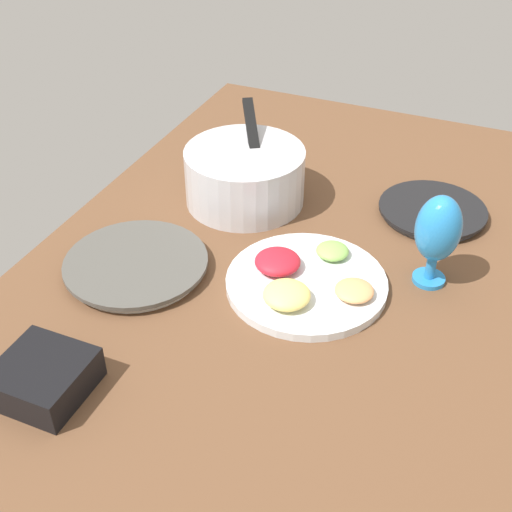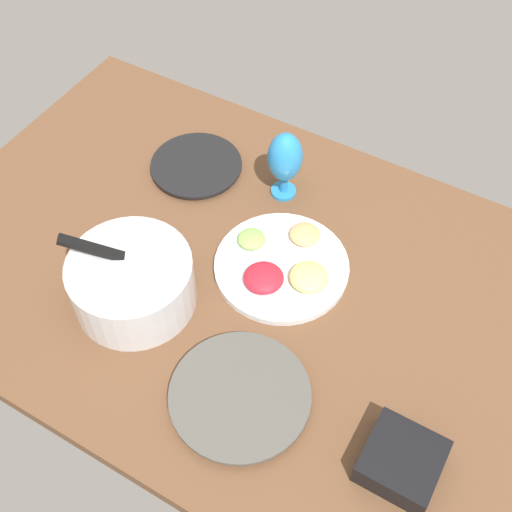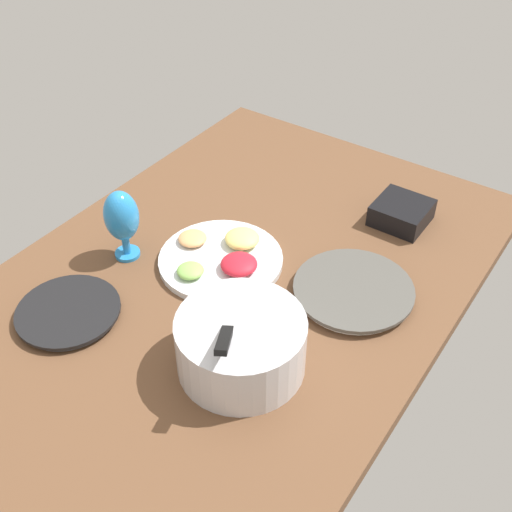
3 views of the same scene
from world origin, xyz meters
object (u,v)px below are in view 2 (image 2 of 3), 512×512
(mixing_bowl, at_px, (132,281))
(fruit_platter, at_px, (282,266))
(hurricane_glass_blue, at_px, (285,159))
(dinner_plate_left, at_px, (240,396))
(dinner_plate_right, at_px, (196,166))
(square_bowl_black, at_px, (402,460))

(mixing_bowl, height_order, fruit_platter, mixing_bowl)
(mixing_bowl, xyz_separation_m, fruit_platter, (-0.25, -0.24, -0.05))
(fruit_platter, bearing_deg, mixing_bowl, 43.66)
(fruit_platter, height_order, hurricane_glass_blue, hurricane_glass_blue)
(dinner_plate_left, bearing_deg, fruit_platter, -76.09)
(dinner_plate_right, relative_size, fruit_platter, 0.76)
(fruit_platter, relative_size, hurricane_glass_blue, 1.63)
(dinner_plate_left, relative_size, square_bowl_black, 2.05)
(dinner_plate_right, relative_size, square_bowl_black, 1.71)
(mixing_bowl, bearing_deg, hurricane_glass_blue, -106.18)
(dinner_plate_right, relative_size, hurricane_glass_blue, 1.24)
(fruit_platter, distance_m, square_bowl_black, 0.52)
(mixing_bowl, xyz_separation_m, hurricane_glass_blue, (-0.13, -0.46, 0.05))
(mixing_bowl, distance_m, hurricane_glass_blue, 0.48)
(fruit_platter, bearing_deg, dinner_plate_left, 103.91)
(dinner_plate_left, xyz_separation_m, square_bowl_black, (-0.34, -0.03, 0.02))
(dinner_plate_right, bearing_deg, dinner_plate_left, 130.66)
(mixing_bowl, relative_size, fruit_platter, 0.87)
(dinner_plate_left, xyz_separation_m, fruit_platter, (0.08, -0.33, 0.00))
(mixing_bowl, bearing_deg, square_bowl_black, 174.63)
(dinner_plate_left, relative_size, dinner_plate_right, 1.20)
(dinner_plate_left, distance_m, fruit_platter, 0.34)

